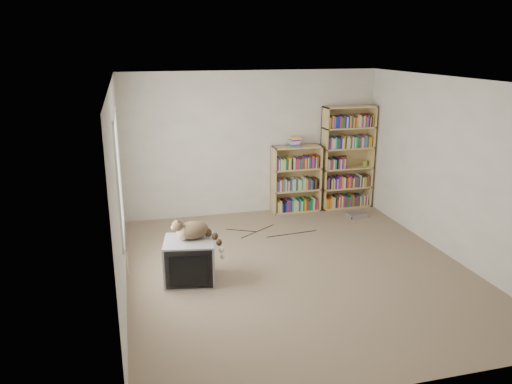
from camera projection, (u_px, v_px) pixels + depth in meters
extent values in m
cube|color=#9C8669|center=(298.00, 269.00, 6.74)|extent=(4.50, 5.00, 0.01)
cube|color=white|center=(253.00, 144.00, 8.70)|extent=(4.50, 0.02, 2.50)
cube|color=white|center=(402.00, 259.00, 4.06)|extent=(4.50, 0.02, 2.50)
cube|color=white|center=(119.00, 193.00, 5.84)|extent=(0.02, 5.00, 2.50)
cube|color=white|center=(453.00, 170.00, 6.92)|extent=(0.02, 5.00, 2.50)
cube|color=white|center=(303.00, 81.00, 6.02)|extent=(4.50, 5.00, 0.02)
cube|color=white|center=(119.00, 176.00, 5.99)|extent=(0.02, 1.22, 1.52)
cube|color=gray|center=(190.00, 260.00, 6.36)|extent=(0.72, 0.67, 0.55)
cube|color=black|center=(189.00, 270.00, 6.10)|extent=(0.58, 0.13, 0.51)
cube|color=black|center=(189.00, 271.00, 6.08)|extent=(0.46, 0.09, 0.39)
cube|color=black|center=(190.00, 257.00, 6.48)|extent=(0.43, 0.37, 0.33)
ellipsoid|color=#382717|center=(193.00, 230.00, 6.31)|extent=(0.45, 0.33, 0.23)
ellipsoid|color=#382717|center=(201.00, 230.00, 6.36)|extent=(0.22, 0.23, 0.17)
ellipsoid|color=#C5B38E|center=(183.00, 233.00, 6.25)|extent=(0.18, 0.18, 0.19)
ellipsoid|color=#382717|center=(177.00, 225.00, 6.20)|extent=(0.17, 0.16, 0.14)
sphere|color=beige|center=(173.00, 228.00, 6.18)|extent=(0.07, 0.07, 0.06)
cone|color=black|center=(178.00, 221.00, 6.16)|extent=(0.06, 0.07, 0.07)
cone|color=black|center=(177.00, 219.00, 6.23)|extent=(0.06, 0.07, 0.07)
cube|color=tan|center=(324.00, 159.00, 8.95)|extent=(0.02, 0.30, 1.87)
cube|color=tan|center=(370.00, 156.00, 9.16)|extent=(0.03, 0.30, 1.87)
cube|color=tan|center=(344.00, 156.00, 9.18)|extent=(0.93, 0.03, 1.87)
cube|color=tan|center=(350.00, 107.00, 8.79)|extent=(0.93, 0.30, 0.02)
cube|color=tan|center=(345.00, 206.00, 9.32)|extent=(0.93, 0.30, 0.03)
cube|color=tan|center=(346.00, 187.00, 9.21)|extent=(0.93, 0.30, 0.03)
cube|color=tan|center=(347.00, 168.00, 9.11)|extent=(0.93, 0.30, 0.02)
cube|color=tan|center=(348.00, 148.00, 9.00)|extent=(0.93, 0.30, 0.02)
cube|color=tan|center=(349.00, 128.00, 8.90)|extent=(0.93, 0.30, 0.02)
cube|color=red|center=(345.00, 200.00, 9.29)|extent=(0.85, 0.24, 0.19)
cube|color=#181FA2|center=(346.00, 181.00, 9.18)|extent=(0.85, 0.24, 0.19)
cube|color=#136B2B|center=(347.00, 162.00, 9.08)|extent=(0.85, 0.24, 0.19)
cube|color=beige|center=(348.00, 142.00, 8.97)|extent=(0.85, 0.24, 0.19)
cube|color=black|center=(349.00, 122.00, 8.87)|extent=(0.85, 0.24, 0.19)
cube|color=tan|center=(273.00, 181.00, 8.82)|extent=(0.03, 0.30, 1.20)
cube|color=tan|center=(318.00, 178.00, 9.02)|extent=(0.02, 0.30, 1.20)
cube|color=tan|center=(294.00, 177.00, 9.05)|extent=(0.87, 0.03, 1.20)
cube|color=tan|center=(297.00, 147.00, 8.75)|extent=(0.87, 0.30, 0.02)
cube|color=tan|center=(295.00, 210.00, 9.09)|extent=(0.87, 0.30, 0.03)
cube|color=tan|center=(296.00, 190.00, 8.98)|extent=(0.87, 0.30, 0.03)
cube|color=tan|center=(296.00, 168.00, 8.86)|extent=(0.87, 0.30, 0.02)
cube|color=red|center=(296.00, 205.00, 9.06)|extent=(0.79, 0.24, 0.19)
cube|color=#181FA2|center=(296.00, 184.00, 8.94)|extent=(0.79, 0.24, 0.19)
cube|color=#136B2B|center=(297.00, 163.00, 8.83)|extent=(0.79, 0.24, 0.19)
cube|color=red|center=(295.00, 142.00, 8.70)|extent=(0.20, 0.25, 0.16)
cylinder|color=olive|center=(365.00, 163.00, 9.18)|extent=(0.08, 0.08, 0.09)
cube|color=black|center=(343.00, 161.00, 9.16)|extent=(0.15, 0.05, 0.19)
cube|color=#ABABB0|center=(356.00, 215.00, 8.76)|extent=(0.36, 0.29, 0.07)
cube|color=silver|center=(125.00, 253.00, 6.48)|extent=(0.01, 0.08, 0.13)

